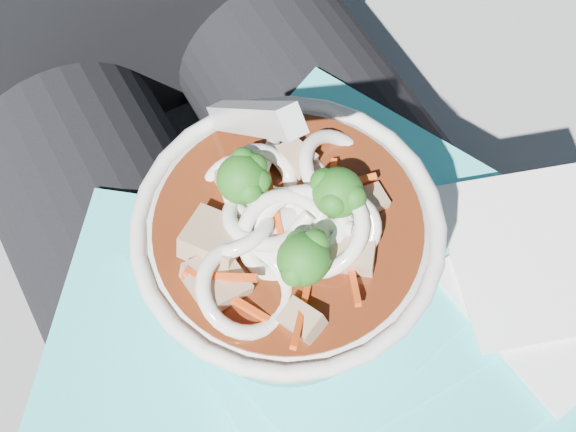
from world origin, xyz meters
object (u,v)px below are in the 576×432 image
lap (296,306)px  plastic_bag (322,296)px  stone_ledge (230,293)px  person_body (237,193)px  udon_bowl (288,252)px

lap → plastic_bag: 0.09m
stone_ledge → lap: bearing=-90.0°
person_body → udon_bowl: person_body is taller
udon_bowl → stone_ledge: bearing=83.7°
plastic_bag → person_body: bearing=90.1°
plastic_bag → udon_bowl: 0.07m
stone_ledge → udon_bowl: size_ratio=4.95×
lap → plastic_bag: bearing=-89.5°
person_body → plastic_bag: person_body is taller
lap → udon_bowl: udon_bowl is taller
stone_ledge → plastic_bag: (0.00, -0.18, 0.38)m
person_body → udon_bowl: bearing=-99.5°
person_body → udon_bowl: 0.17m
lap → person_body: person_body is taller
stone_ledge → plastic_bag: 0.42m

